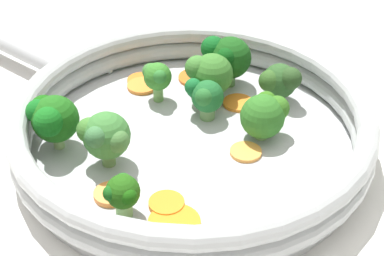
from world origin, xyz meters
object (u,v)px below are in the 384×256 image
carrot_slice_6 (142,80)px  broccoli_floret_4 (123,193)px  broccoli_floret_3 (225,56)px  broccoli_floret_8 (265,114)px  broccoli_floret_6 (105,136)px  skillet (192,146)px  carrot_slice_3 (174,223)px  carrot_slice_0 (111,194)px  carrot_slice_5 (238,103)px  carrot_slice_7 (244,154)px  broccoli_floret_5 (51,118)px  carrot_slice_1 (195,78)px  broccoli_floret_7 (202,95)px  carrot_slice_2 (167,204)px  broccoli_floret_2 (157,77)px  broccoli_floret_0 (280,81)px  carrot_slice_4 (142,86)px  broccoli_floret_1 (209,74)px

carrot_slice_6 → broccoli_floret_4: size_ratio=0.80×
carrot_slice_6 → broccoli_floret_3: size_ratio=0.56×
broccoli_floret_8 → broccoli_floret_6: bearing=-141.2°
skillet → carrot_slice_3: bearing=-75.3°
carrot_slice_0 → broccoli_floret_4: bearing=-37.4°
carrot_slice_6 → broccoli_floret_4: 0.21m
carrot_slice_5 → broccoli_floret_6: (-0.08, -0.14, 0.03)m
carrot_slice_7 → broccoli_floret_4: broccoli_floret_4 is taller
broccoli_floret_5 → carrot_slice_1: bearing=64.8°
broccoli_floret_7 → carrot_slice_0: bearing=-101.7°
carrot_slice_2 → broccoli_floret_5: bearing=164.8°
carrot_slice_1 → broccoli_floret_4: size_ratio=0.95×
carrot_slice_0 → broccoli_floret_2: 0.16m
broccoli_floret_5 → broccoli_floret_4: bearing=-29.7°
skillet → broccoli_floret_0: (0.06, 0.10, 0.03)m
broccoli_floret_0 → broccoli_floret_4: bearing=-108.8°
broccoli_floret_5 → broccoli_floret_7: (0.11, 0.10, -0.01)m
broccoli_floret_0 → broccoli_floret_3: 0.07m
skillet → carrot_slice_2: (0.01, -0.10, 0.01)m
carrot_slice_5 → broccoli_floret_4: (-0.04, -0.20, 0.02)m
carrot_slice_5 → skillet: bearing=-105.6°
broccoli_floret_2 → broccoli_floret_7: bearing=-12.1°
broccoli_floret_3 → carrot_slice_2: bearing=-84.3°
broccoli_floret_6 → broccoli_floret_7: broccoli_floret_6 is taller
broccoli_floret_0 → broccoli_floret_3: size_ratio=0.79×
carrot_slice_3 → broccoli_floret_4: broccoli_floret_4 is taller
carrot_slice_6 → broccoli_floret_8: 0.16m
carrot_slice_2 → carrot_slice_4: carrot_slice_2 is taller
carrot_slice_2 → broccoli_floret_8: 0.14m
broccoli_floret_4 → broccoli_floret_6: bearing=129.6°
carrot_slice_0 → carrot_slice_3: (0.07, -0.01, -0.00)m
carrot_slice_1 → broccoli_floret_1: broccoli_floret_1 is taller
broccoli_floret_1 → broccoli_floret_5: 0.17m
broccoli_floret_2 → broccoli_floret_0: bearing=20.1°
carrot_slice_7 → broccoli_floret_7: bearing=143.4°
carrot_slice_1 → broccoli_floret_7: (0.03, -0.07, 0.02)m
carrot_slice_1 → carrot_slice_2: size_ratio=1.22×
broccoli_floret_3 → broccoli_floret_8: (0.07, -0.08, -0.01)m
carrot_slice_2 → broccoli_floret_1: 0.17m
carrot_slice_1 → carrot_slice_5: (0.06, -0.03, 0.00)m
carrot_slice_7 → broccoli_floret_2: size_ratio=0.69×
carrot_slice_1 → broccoli_floret_1: (0.03, -0.03, 0.03)m
carrot_slice_7 → broccoli_floret_7: size_ratio=0.71×
carrot_slice_6 → carrot_slice_7: 0.17m
broccoli_floret_5 → carrot_slice_5: bearing=44.4°
carrot_slice_1 → carrot_slice_3: (0.07, -0.22, 0.00)m
skillet → broccoli_floret_2: (-0.06, 0.05, 0.04)m
broccoli_floret_5 → carrot_slice_0: bearing=-27.5°
carrot_slice_2 → broccoli_floret_0: size_ratio=0.70×
carrot_slice_4 → carrot_slice_2: bearing=-58.2°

